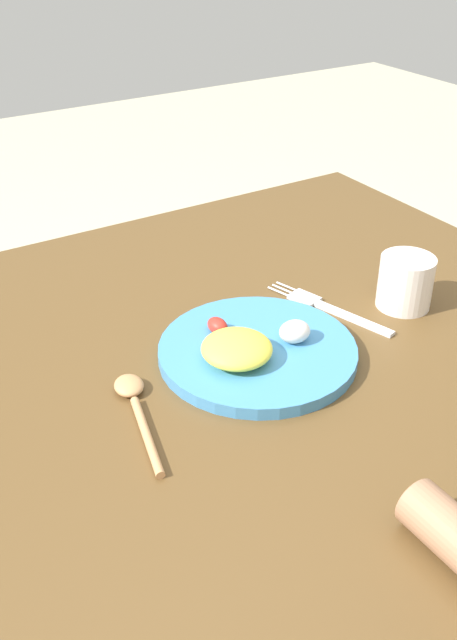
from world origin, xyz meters
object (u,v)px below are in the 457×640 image
(fork, at_px, (328,308))
(drinking_cup, at_px, (406,282))
(spoon, at_px, (136,404))
(plate, at_px, (255,350))

(fork, bearing_deg, drinking_cup, -131.25)
(fork, height_order, spoon, spoon)
(plate, bearing_deg, fork, 16.42)
(fork, bearing_deg, plate, 90.21)
(plate, xyz_separation_m, spoon, (-0.18, -0.01, -0.01))
(plate, height_order, fork, plate)
(fork, height_order, drinking_cup, drinking_cup)
(plate, bearing_deg, spoon, -176.16)
(spoon, bearing_deg, drinking_cup, -74.83)
(plate, relative_size, fork, 1.25)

